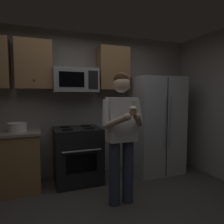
{
  "coord_description": "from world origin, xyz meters",
  "views": [
    {
      "loc": [
        -0.78,
        -1.99,
        1.46
      ],
      "look_at": [
        0.13,
        0.45,
        1.25
      ],
      "focal_mm": 32.47,
      "sensor_mm": 36.0,
      "label": 1
    }
  ],
  "objects": [
    {
      "name": "refrigerator",
      "position": [
        1.35,
        1.32,
        0.9
      ],
      "size": [
        0.9,
        0.75,
        1.8
      ],
      "color": "#B7BABF",
      "rests_on": "ground"
    },
    {
      "name": "bowl_large_white",
      "position": [
        -1.06,
        1.37,
        0.99
      ],
      "size": [
        0.28,
        0.28,
        0.13
      ],
      "color": "white",
      "rests_on": "counter_left"
    },
    {
      "name": "cabinet_row_upper",
      "position": [
        -0.72,
        1.53,
        1.95
      ],
      "size": [
        2.78,
        0.36,
        0.76
      ],
      "color": "#9E7247"
    },
    {
      "name": "microwave",
      "position": [
        -0.15,
        1.48,
        1.72
      ],
      "size": [
        0.74,
        0.41,
        0.4
      ],
      "color": "#9EA0A5"
    },
    {
      "name": "wall_back",
      "position": [
        0.0,
        1.75,
        1.3
      ],
      "size": [
        4.4,
        0.1,
        2.6
      ],
      "primitive_type": "cube",
      "color": "gray",
      "rests_on": "ground"
    },
    {
      "name": "person",
      "position": [
        0.26,
        0.44,
        1.0
      ],
      "size": [
        0.6,
        0.48,
        1.76
      ],
      "color": "#383F59",
      "rests_on": "ground"
    },
    {
      "name": "oven_range",
      "position": [
        -0.15,
        1.36,
        0.46
      ],
      "size": [
        0.76,
        0.7,
        0.93
      ],
      "color": "black",
      "rests_on": "ground"
    },
    {
      "name": "cupcake",
      "position": [
        0.26,
        0.11,
        1.29
      ],
      "size": [
        0.09,
        0.09,
        0.17
      ],
      "color": "#A87F56"
    }
  ]
}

